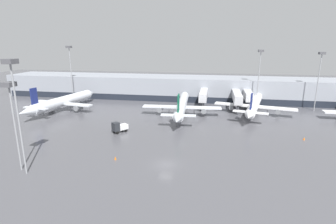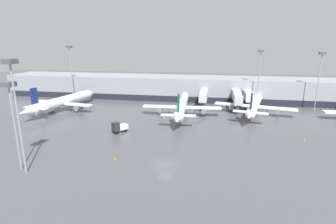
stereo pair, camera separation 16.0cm
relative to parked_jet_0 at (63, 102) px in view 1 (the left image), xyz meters
The scene contains 13 objects.
ground_plane 54.15m from the parked_jet_0, 39.16° to the right, with size 320.00×320.00×0.00m, color #4C4C51.
terminal_building 50.38m from the parked_jet_0, 33.32° to the left, with size 160.00×31.59×9.00m.
parked_jet_0 is the anchor object (origin of this frame).
parked_jet_1 63.49m from the parked_jet_0, ahead, with size 25.21×33.74×8.88m.
parked_jet_2 40.45m from the parked_jet_0, ahead, with size 24.77×37.42×9.29m.
service_truck_1 32.38m from the parked_jet_0, 34.19° to the right, with size 3.74×4.24×2.90m.
traffic_cone_0 73.57m from the parked_jet_0, 12.06° to the right, with size 0.48×0.48×0.55m.
traffic_cone_1 46.44m from the parked_jet_0, 46.84° to the right, with size 0.39×0.39×0.70m.
apron_light_mast_0 45.03m from the parked_jet_0, 68.01° to the right, with size 1.80×1.80×16.00m.
apron_light_mast_1 20.79m from the parked_jet_0, 107.50° to the left, with size 1.80×1.80×21.32m.
apron_light_mast_5 68.73m from the parked_jet_0, 14.56° to the left, with size 1.80×1.80×20.16m.
apron_light_mast_6 86.22m from the parked_jet_0, 10.16° to the left, with size 1.80×1.80×19.56m.
apron_light_mast_7 47.30m from the parked_jet_0, 66.37° to the right, with size 1.80×1.80×19.87m.
Camera 1 is at (8.42, -44.62, 22.23)m, focal length 28.00 mm.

